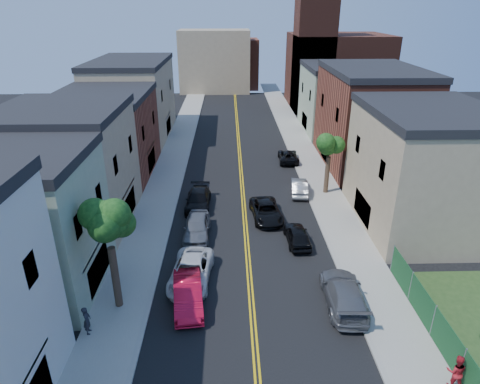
{
  "coord_description": "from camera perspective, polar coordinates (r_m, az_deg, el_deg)",
  "views": [
    {
      "loc": [
        -1.25,
        -6.13,
        16.48
      ],
      "look_at": [
        -0.37,
        26.07,
        2.0
      ],
      "focal_mm": 31.26,
      "sensor_mm": 36.0,
      "label": 1
    }
  ],
  "objects": [
    {
      "name": "church",
      "position": [
        75.85,
        12.39,
        16.68
      ],
      "size": [
        16.2,
        14.2,
        22.6
      ],
      "color": "#4C2319",
      "rests_on": "ground"
    },
    {
      "name": "pedestrian_right",
      "position": [
        23.19,
        27.4,
        -20.92
      ],
      "size": [
        1.04,
        0.92,
        1.79
      ],
      "primitive_type": "imported",
      "rotation": [
        0.0,
        0.0,
        2.82
      ],
      "color": "maroon",
      "rests_on": "sidewalk_right"
    },
    {
      "name": "tree_right_far",
      "position": [
        38.79,
        12.29,
        7.6
      ],
      "size": [
        4.4,
        4.4,
        8.03
      ],
      "color": "#3C2C1E",
      "rests_on": "sidewalk_right"
    },
    {
      "name": "sidewalk_left",
      "position": [
        49.41,
        -9.23,
        4.49
      ],
      "size": [
        3.2,
        100.0,
        0.15
      ],
      "primitive_type": "cube",
      "color": "gray",
      "rests_on": "ground"
    },
    {
      "name": "tree_left_mid",
      "position": [
        23.4,
        -17.86,
        -2.08
      ],
      "size": [
        5.2,
        5.2,
        9.29
      ],
      "color": "#3C2C1E",
      "rests_on": "sidewalk_left"
    },
    {
      "name": "bldg_left_palegrn",
      "position": [
        28.32,
        -28.22,
        -4.51
      ],
      "size": [
        9.0,
        8.0,
        8.5
      ],
      "primitive_type": "cube",
      "color": "gray",
      "rests_on": "ground"
    },
    {
      "name": "grey_car_left",
      "position": [
        32.44,
        -5.89,
        -4.79
      ],
      "size": [
        2.02,
        4.89,
        1.66
      ],
      "primitive_type": "imported",
      "rotation": [
        0.0,
        0.0,
        -0.01
      ],
      "color": "slate",
      "rests_on": "ground"
    },
    {
      "name": "bldg_left_tan_near",
      "position": [
        35.71,
        -22.4,
        2.71
      ],
      "size": [
        9.0,
        10.0,
        9.0
      ],
      "primitive_type": "cube",
      "color": "#998466",
      "rests_on": "ground"
    },
    {
      "name": "bldg_left_brick",
      "position": [
        45.75,
        -17.82,
        7.21
      ],
      "size": [
        9.0,
        12.0,
        8.0
      ],
      "primitive_type": "cube",
      "color": "brown",
      "rests_on": "ground"
    },
    {
      "name": "bldg_right_palegrn",
      "position": [
        61.33,
        13.17,
        12.08
      ],
      "size": [
        9.0,
        12.0,
        8.5
      ],
      "primitive_type": "cube",
      "color": "gray",
      "rests_on": "ground"
    },
    {
      "name": "backdrop_left",
      "position": [
        88.79,
        -3.48,
        17.38
      ],
      "size": [
        14.0,
        8.0,
        12.0
      ],
      "primitive_type": "cube",
      "color": "#998466",
      "rests_on": "ground"
    },
    {
      "name": "curb_left",
      "position": [
        49.21,
        -7.2,
        4.53
      ],
      "size": [
        0.3,
        100.0,
        0.15
      ],
      "primitive_type": "cube",
      "color": "gray",
      "rests_on": "ground"
    },
    {
      "name": "bldg_left_tan_far",
      "position": [
        58.74,
        -14.38,
        11.95
      ],
      "size": [
        9.0,
        16.0,
        9.5
      ],
      "primitive_type": "cube",
      "color": "#998466",
      "rests_on": "ground"
    },
    {
      "name": "dark_car_right_far",
      "position": [
        48.28,
        6.59,
        4.89
      ],
      "size": [
        2.29,
        4.68,
        1.28
      ],
      "primitive_type": "imported",
      "rotation": [
        0.0,
        0.0,
        3.1
      ],
      "color": "black",
      "rests_on": "ground"
    },
    {
      "name": "backdrop_center",
      "position": [
        92.85,
        -0.81,
        17.1
      ],
      "size": [
        10.0,
        8.0,
        10.0
      ],
      "primitive_type": "cube",
      "color": "brown",
      "rests_on": "ground"
    },
    {
      "name": "fence_right",
      "position": [
        24.42,
        26.36,
        -17.89
      ],
      "size": [
        0.04,
        15.0,
        1.9
      ],
      "primitive_type": "cube",
      "color": "#143F1E",
      "rests_on": "sidewalk_right"
    },
    {
      "name": "black_suv_lane",
      "position": [
        35.07,
        3.6,
        -2.6
      ],
      "size": [
        2.79,
        5.22,
        1.39
      ],
      "primitive_type": "imported",
      "rotation": [
        0.0,
        0.0,
        0.1
      ],
      "color": "black",
      "rests_on": "ground"
    },
    {
      "name": "curb_right",
      "position": [
        49.52,
        7.15,
        4.66
      ],
      "size": [
        0.3,
        100.0,
        0.15
      ],
      "primitive_type": "cube",
      "color": "gray",
      "rests_on": "ground"
    },
    {
      "name": "silver_car_right",
      "position": [
        40.0,
        8.1,
        0.7
      ],
      "size": [
        1.94,
        4.33,
        1.38
      ],
      "primitive_type": "imported",
      "rotation": [
        0.0,
        0.0,
        3.02
      ],
      "color": "#9A9CA1",
      "rests_on": "ground"
    },
    {
      "name": "sidewalk_right",
      "position": [
        49.81,
        9.15,
        4.66
      ],
      "size": [
        3.2,
        100.0,
        0.15
      ],
      "primitive_type": "cube",
      "color": "gray",
      "rests_on": "ground"
    },
    {
      "name": "bldg_right_brick",
      "position": [
        48.08,
        17.22,
        9.32
      ],
      "size": [
        9.0,
        14.0,
        10.0
      ],
      "primitive_type": "cube",
      "color": "brown",
      "rests_on": "ground"
    },
    {
      "name": "grey_car_right",
      "position": [
        26.28,
        13.99,
        -13.29
      ],
      "size": [
        2.49,
        5.6,
        1.6
      ],
      "primitive_type": "imported",
      "rotation": [
        0.0,
        0.0,
        3.1
      ],
      "color": "#56585E",
      "rests_on": "ground"
    },
    {
      "name": "bldg_right_tan",
      "position": [
        35.83,
        23.76,
        2.54
      ],
      "size": [
        9.0,
        12.0,
        9.0
      ],
      "primitive_type": "cube",
      "color": "#998466",
      "rests_on": "ground"
    },
    {
      "name": "white_pickup",
      "position": [
        27.6,
        -6.7,
        -10.74
      ],
      "size": [
        2.93,
        5.57,
        1.49
      ],
      "primitive_type": "imported",
      "rotation": [
        0.0,
        0.0,
        -0.09
      ],
      "color": "silver",
      "rests_on": "ground"
    },
    {
      "name": "black_car_left",
      "position": [
        37.07,
        -5.73,
        -1.05
      ],
      "size": [
        2.19,
        5.17,
        1.49
      ],
      "primitive_type": "imported",
      "rotation": [
        0.0,
        0.0,
        -0.02
      ],
      "color": "black",
      "rests_on": "ground"
    },
    {
      "name": "black_car_right",
      "position": [
        31.79,
        7.83,
        -5.84
      ],
      "size": [
        1.79,
        4.08,
        1.37
      ],
      "primitive_type": "imported",
      "rotation": [
        0.0,
        0.0,
        3.19
      ],
      "color": "black",
      "rests_on": "ground"
    },
    {
      "name": "pedestrian_left",
      "position": [
        24.87,
        -20.17,
        -16.12
      ],
      "size": [
        0.48,
        0.66,
        1.68
      ],
      "primitive_type": "imported",
      "rotation": [
        0.0,
        0.0,
        1.71
      ],
      "color": "#222229",
      "rests_on": "sidewalk_left"
    },
    {
      "name": "red_sedan",
      "position": [
        25.72,
        -7.12,
        -13.67
      ],
      "size": [
        2.2,
        4.86,
        1.55
      ],
      "primitive_type": "imported",
      "rotation": [
        0.0,
        0.0,
        0.12
      ],
      "color": "red",
      "rests_on": "ground"
    }
  ]
}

